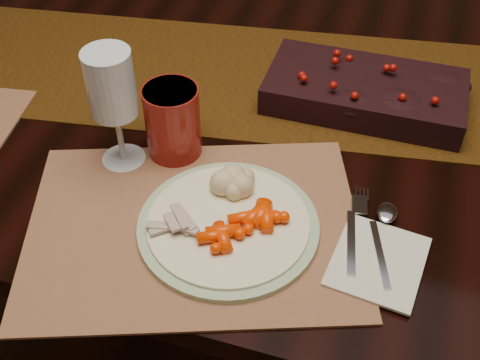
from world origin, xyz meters
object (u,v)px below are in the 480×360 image
(dining_table, at_px, (284,238))
(placemat_main, at_px, (194,226))
(red_cup, at_px, (173,121))
(centerpiece, at_px, (365,88))
(baby_carrots, at_px, (248,225))
(dinner_plate, at_px, (228,225))
(mashed_potatoes, at_px, (234,178))
(turkey_shreds, at_px, (177,222))
(wine_glass, at_px, (115,110))
(napkin, at_px, (378,261))

(dining_table, height_order, placemat_main, placemat_main)
(red_cup, bearing_deg, centerpiece, 38.59)
(dining_table, bearing_deg, baby_carrots, -88.11)
(centerpiece, relative_size, red_cup, 2.86)
(placemat_main, xyz_separation_m, dinner_plate, (0.05, 0.01, 0.01))
(centerpiece, xyz_separation_m, mashed_potatoes, (-0.15, -0.29, 0.00))
(dining_table, bearing_deg, red_cup, -129.63)
(baby_carrots, distance_m, turkey_shreds, 0.10)
(dinner_plate, distance_m, turkey_shreds, 0.07)
(wine_glass, bearing_deg, baby_carrots, -22.89)
(dining_table, relative_size, dinner_plate, 6.90)
(turkey_shreds, bearing_deg, placemat_main, 51.15)
(baby_carrots, xyz_separation_m, red_cup, (-0.17, 0.14, 0.04))
(red_cup, xyz_separation_m, wine_glass, (-0.07, -0.04, 0.04))
(centerpiece, height_order, red_cup, red_cup)
(baby_carrots, bearing_deg, red_cup, 139.31)
(placemat_main, bearing_deg, mashed_potatoes, 45.04)
(turkey_shreds, relative_size, wine_glass, 0.34)
(mashed_potatoes, bearing_deg, wine_glass, 172.19)
(red_cup, bearing_deg, dining_table, 50.37)
(dining_table, xyz_separation_m, wine_glass, (-0.23, -0.23, 0.48))
(dining_table, xyz_separation_m, placemat_main, (-0.07, -0.33, 0.38))
(dining_table, xyz_separation_m, napkin, (0.19, -0.32, 0.38))
(placemat_main, height_order, dinner_plate, dinner_plate)
(baby_carrots, relative_size, wine_glass, 0.50)
(placemat_main, distance_m, red_cup, 0.18)
(napkin, xyz_separation_m, wine_glass, (-0.42, 0.09, 0.09))
(mashed_potatoes, distance_m, red_cup, 0.14)
(placemat_main, height_order, red_cup, red_cup)
(dining_table, distance_m, placemat_main, 0.51)
(turkey_shreds, distance_m, wine_glass, 0.20)
(baby_carrots, height_order, mashed_potatoes, mashed_potatoes)
(dining_table, xyz_separation_m, dinner_plate, (-0.02, -0.33, 0.39))
(napkin, bearing_deg, centerpiece, 108.98)
(red_cup, bearing_deg, placemat_main, -59.72)
(centerpiece, height_order, wine_glass, wine_glass)
(red_cup, relative_size, wine_glass, 0.60)
(dinner_plate, bearing_deg, napkin, 0.25)
(dinner_plate, distance_m, mashed_potatoes, 0.07)
(mashed_potatoes, relative_size, turkey_shreds, 1.08)
(napkin, relative_size, red_cup, 1.15)
(centerpiece, distance_m, napkin, 0.36)
(dining_table, height_order, turkey_shreds, turkey_shreds)
(red_cup, bearing_deg, wine_glass, -149.91)
(red_cup, height_order, wine_glass, wine_glass)
(dinner_plate, xyz_separation_m, napkin, (0.21, 0.00, -0.00))
(red_cup, bearing_deg, turkey_shreds, -67.17)
(dining_table, relative_size, wine_glass, 8.94)
(dinner_plate, distance_m, wine_glass, 0.25)
(dining_table, height_order, mashed_potatoes, mashed_potatoes)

